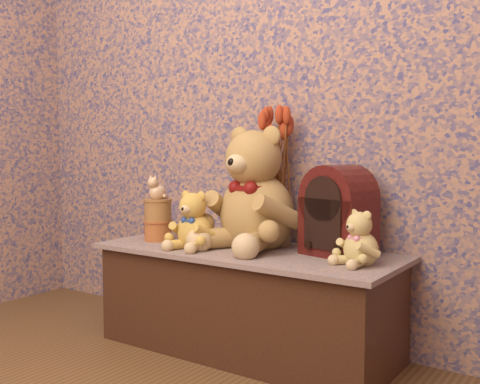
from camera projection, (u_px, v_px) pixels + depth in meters
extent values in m
cube|color=#3C417B|center=(279.00, 43.00, 2.48)|extent=(3.00, 0.10, 2.60)
cube|color=#385173|center=(247.00, 300.00, 2.36)|extent=(1.28, 0.52, 0.43)
cylinder|color=tan|center=(277.00, 223.00, 2.43)|extent=(0.15, 0.15, 0.19)
cylinder|color=#C88C3A|center=(158.00, 230.00, 2.56)|extent=(0.16, 0.16, 0.09)
cylinder|color=tan|center=(158.00, 210.00, 2.55)|extent=(0.14, 0.14, 0.09)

